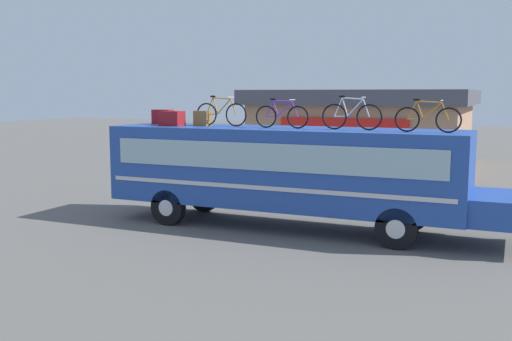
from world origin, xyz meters
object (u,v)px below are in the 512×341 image
at_px(rooftop_bicycle_1, 221,113).
at_px(luggage_bag_2, 172,118).
at_px(rooftop_bicycle_2, 282,116).
at_px(luggage_bag_3, 203,118).
at_px(bus, 289,169).
at_px(luggage_bag_1, 163,117).
at_px(rooftop_bicycle_4, 427,118).
at_px(rooftop_bicycle_3, 351,116).

bearing_deg(rooftop_bicycle_1, luggage_bag_2, -160.65).
bearing_deg(rooftop_bicycle_2, luggage_bag_3, 173.68).
relative_size(bus, luggage_bag_1, 18.62).
xyz_separation_m(bus, luggage_bag_1, (-4.53, 0.31, 1.43)).
bearing_deg(rooftop_bicycle_1, rooftop_bicycle_4, -4.38).
height_order(rooftop_bicycle_1, rooftop_bicycle_4, rooftop_bicycle_1).
relative_size(rooftop_bicycle_3, rooftop_bicycle_4, 1.01).
xyz_separation_m(luggage_bag_3, rooftop_bicycle_4, (6.88, -0.49, 0.13)).
bearing_deg(rooftop_bicycle_2, luggage_bag_1, 173.96).
height_order(rooftop_bicycle_1, rooftop_bicycle_2, rooftop_bicycle_1).
relative_size(bus, luggage_bag_2, 17.45).
height_order(luggage_bag_2, rooftop_bicycle_1, rooftop_bicycle_1).
xyz_separation_m(luggage_bag_1, rooftop_bicycle_2, (4.35, -0.46, 0.13)).
height_order(luggage_bag_3, rooftop_bicycle_2, rooftop_bicycle_2).
bearing_deg(rooftop_bicycle_2, luggage_bag_2, -176.48).
distance_m(luggage_bag_3, rooftop_bicycle_2, 2.79).
bearing_deg(luggage_bag_3, luggage_bag_1, 174.46).
xyz_separation_m(luggage_bag_2, rooftop_bicycle_4, (7.68, 0.03, 0.14)).
bearing_deg(luggage_bag_1, rooftop_bicycle_3, -3.49).
relative_size(bus, rooftop_bicycle_4, 7.04).
height_order(luggage_bag_1, rooftop_bicycle_3, rooftop_bicycle_3).
relative_size(rooftop_bicycle_1, rooftop_bicycle_4, 1.02).
xyz_separation_m(bus, rooftop_bicycle_1, (-2.30, 0.14, 1.58)).
bearing_deg(rooftop_bicycle_4, luggage_bag_1, 175.63).
bearing_deg(luggage_bag_2, rooftop_bicycle_3, 2.96).
relative_size(rooftop_bicycle_2, rooftop_bicycle_4, 0.97).
xyz_separation_m(rooftop_bicycle_1, rooftop_bicycle_3, (4.16, -0.22, 0.00)).
bearing_deg(luggage_bag_1, rooftop_bicycle_4, -4.37).
relative_size(luggage_bag_1, rooftop_bicycle_2, 0.39).
bearing_deg(luggage_bag_2, rooftop_bicycle_4, 0.24).
relative_size(luggage_bag_2, rooftop_bicycle_4, 0.40).
distance_m(luggage_bag_1, luggage_bag_2, 1.04).
bearing_deg(bus, luggage_bag_1, 176.07).
height_order(bus, luggage_bag_3, luggage_bag_3).
bearing_deg(bus, rooftop_bicycle_1, 176.50).
bearing_deg(luggage_bag_1, bus, -3.93).
height_order(luggage_bag_3, rooftop_bicycle_4, rooftop_bicycle_4).
bearing_deg(rooftop_bicycle_2, rooftop_bicycle_1, 172.21).
bearing_deg(rooftop_bicycle_4, luggage_bag_2, -179.76).
height_order(rooftop_bicycle_2, rooftop_bicycle_4, same).
relative_size(luggage_bag_3, rooftop_bicycle_3, 0.27).
bearing_deg(rooftop_bicycle_1, luggage_bag_3, 178.53).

